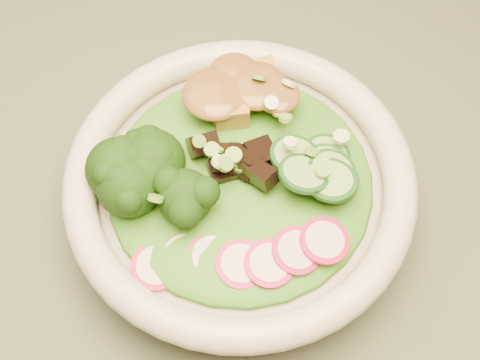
{
  "coord_description": "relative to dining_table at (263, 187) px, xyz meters",
  "views": [
    {
      "loc": [
        -0.04,
        -0.34,
        1.25
      ],
      "look_at": [
        -0.03,
        -0.09,
        0.81
      ],
      "focal_mm": 50.0,
      "sensor_mm": 36.0,
      "label": 1
    }
  ],
  "objects": [
    {
      "name": "dining_table",
      "position": [
        0.0,
        0.0,
        0.0
      ],
      "size": [
        1.2,
        0.8,
        0.75
      ],
      "color": "black",
      "rests_on": "ground"
    },
    {
      "name": "tofu_cubes",
      "position": [
        -0.03,
        -0.03,
        0.19
      ],
      "size": [
        0.1,
        0.08,
        0.04
      ],
      "primitive_type": null,
      "rotation": [
        0.0,
        0.0,
        0.29
      ],
      "color": "#AA8338",
      "rests_on": "salad_bowl"
    },
    {
      "name": "floor",
      "position": [
        0.0,
        0.0,
        -0.64
      ],
      "size": [
        4.0,
        4.0,
        0.0
      ],
      "primitive_type": "plane",
      "color": "#51321C",
      "rests_on": "ground"
    },
    {
      "name": "cucumber_slices",
      "position": [
        0.04,
        -0.09,
        0.19
      ],
      "size": [
        0.09,
        0.09,
        0.04
      ],
      "primitive_type": null,
      "rotation": [
        0.0,
        0.0,
        0.29
      ],
      "color": "#83AD60",
      "rests_on": "salad_bowl"
    },
    {
      "name": "peanut_sauce",
      "position": [
        -0.03,
        -0.03,
        0.2
      ],
      "size": [
        0.07,
        0.06,
        0.02
      ],
      "primitive_type": "ellipsoid",
      "color": "brown",
      "rests_on": "tofu_cubes"
    },
    {
      "name": "scallion_garnish",
      "position": [
        -0.03,
        -0.09,
        0.2
      ],
      "size": [
        0.19,
        0.19,
        0.02
      ],
      "primitive_type": null,
      "color": "#669F38",
      "rests_on": "salad_bowl"
    },
    {
      "name": "salad_bowl",
      "position": [
        -0.03,
        -0.09,
        0.15
      ],
      "size": [
        0.27,
        0.27,
        0.07
      ],
      "rotation": [
        0.0,
        0.0,
        0.29
      ],
      "color": "silver",
      "rests_on": "dining_table"
    },
    {
      "name": "broccoli_florets",
      "position": [
        -0.09,
        -0.09,
        0.19
      ],
      "size": [
        0.1,
        0.09,
        0.04
      ],
      "primitive_type": null,
      "rotation": [
        0.0,
        0.0,
        0.29
      ],
      "color": "black",
      "rests_on": "salad_bowl"
    },
    {
      "name": "radish_slices",
      "position": [
        -0.02,
        -0.15,
        0.18
      ],
      "size": [
        0.12,
        0.07,
        0.02
      ],
      "primitive_type": null,
      "rotation": [
        0.0,
        0.0,
        0.29
      ],
      "color": "#B10D49",
      "rests_on": "salad_bowl"
    },
    {
      "name": "lettuce_bed",
      "position": [
        -0.03,
        -0.09,
        0.17
      ],
      "size": [
        0.2,
        0.2,
        0.02
      ],
      "primitive_type": "ellipsoid",
      "color": "#2A6A16",
      "rests_on": "salad_bowl"
    },
    {
      "name": "mushroom_heap",
      "position": [
        -0.03,
        -0.08,
        0.19
      ],
      "size": [
        0.09,
        0.09,
        0.04
      ],
      "primitive_type": null,
      "rotation": [
        0.0,
        0.0,
        0.29
      ],
      "color": "black",
      "rests_on": "salad_bowl"
    }
  ]
}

